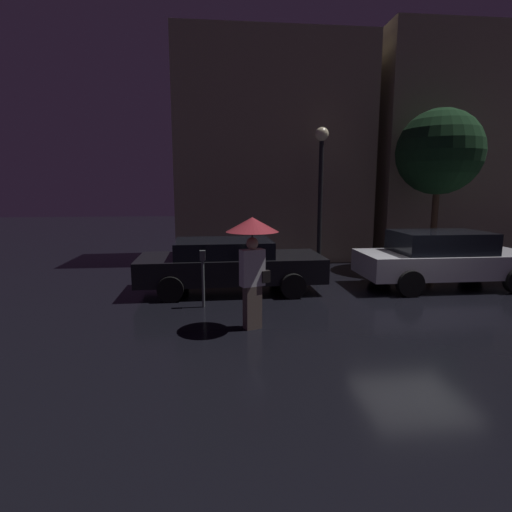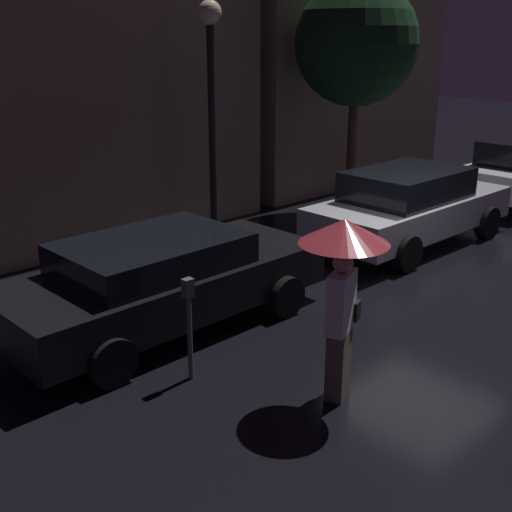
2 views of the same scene
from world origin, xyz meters
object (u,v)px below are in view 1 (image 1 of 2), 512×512
object	(u,v)px
parked_car_black	(229,263)
parked_car_silver	(443,258)
pedestrian_with_umbrella	(252,244)
street_lamp_near	(321,172)
parking_meter	(203,272)

from	to	relation	value
parked_car_black	parked_car_silver	size ratio (longest dim) A/B	1.03
parked_car_silver	pedestrian_with_umbrella	distance (m)	6.02
parked_car_black	parked_car_silver	distance (m)	5.64
parked_car_black	street_lamp_near	xyz separation A→B (m)	(2.98, 2.49, 2.40)
street_lamp_near	pedestrian_with_umbrella	bearing A→B (deg)	-116.40
pedestrian_with_umbrella	street_lamp_near	distance (m)	6.17
pedestrian_with_umbrella	parking_meter	size ratio (longest dim) A/B	1.64
parked_car_silver	parking_meter	bearing A→B (deg)	-168.85
pedestrian_with_umbrella	parking_meter	distance (m)	1.90
parked_car_silver	street_lamp_near	bearing A→B (deg)	134.88
parked_car_silver	parking_meter	xyz separation A→B (m)	(-6.27, -1.25, 0.01)
parked_car_black	parking_meter	world-z (taller)	parked_car_black
pedestrian_with_umbrella	street_lamp_near	xyz separation A→B (m)	(2.66, 5.36, 1.52)
parking_meter	street_lamp_near	distance (m)	5.80
parked_car_silver	pedestrian_with_umbrella	bearing A→B (deg)	-153.25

